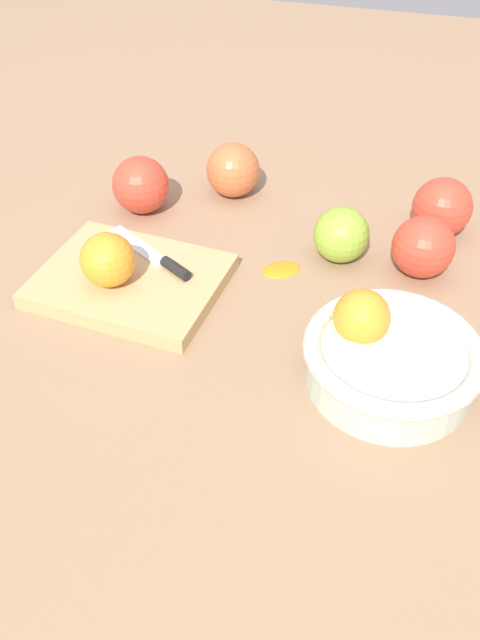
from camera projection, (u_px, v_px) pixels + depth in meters
The scene contains 11 objects.
ground_plane at pixel (248, 289), 0.82m from camera, with size 2.40×2.40×0.00m, color #997556.
bowl at pixel (388, 357), 0.68m from camera, with size 0.19×0.19×0.09m.
cutting_board at pixel (131, 281), 0.81m from camera, with size 0.22×0.18×0.02m, color tan.
orange_on_board at pixel (108, 260), 0.77m from camera, with size 0.07×0.07×0.07m, color orange.
knife at pixel (159, 259), 0.82m from camera, with size 0.14×0.09×0.01m.
apple_front_left at pixel (341, 235), 0.84m from camera, with size 0.07×0.07×0.07m, color #8EB738.
apple_front_right at pixel (233, 170), 0.96m from camera, with size 0.08×0.08×0.08m, color #CC6638.
apple_front_right_2 at pixel (141, 185), 0.93m from camera, with size 0.08×0.08×0.08m, color #D6422D.
apple_front_left_2 at pixel (423, 247), 0.82m from camera, with size 0.08×0.08×0.08m, color #D6422D.
apple_front_left_3 at pixel (442, 207), 0.88m from camera, with size 0.08×0.08×0.08m, color #D6422D.
citrus_peel at pixel (281, 268), 0.84m from camera, with size 0.05×0.04×0.01m, color orange.
Camera 1 is at (-0.17, 0.61, 0.51)m, focal length 36.46 mm.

